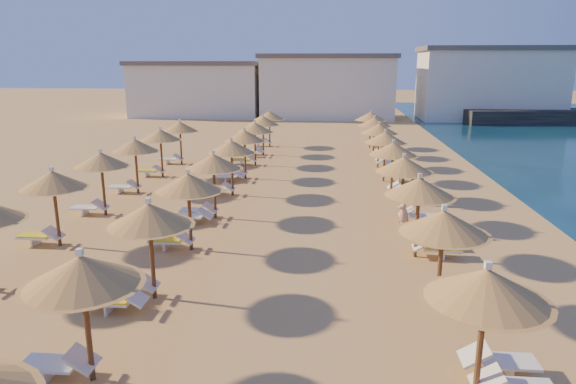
# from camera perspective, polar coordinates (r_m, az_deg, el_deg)

# --- Properties ---
(ground) EXTENTS (220.00, 220.00, 0.00)m
(ground) POSITION_cam_1_polar(r_m,az_deg,el_deg) (17.21, 1.21, -7.53)
(ground) COLOR tan
(ground) RESTS_ON ground
(hotel_blocks) EXTENTS (49.41, 9.40, 8.10)m
(hotel_blocks) POSITION_cam_1_polar(r_m,az_deg,el_deg) (61.42, 6.41, 11.64)
(hotel_blocks) COLOR silver
(hotel_blocks) RESTS_ON ground
(parasol_row_east) EXTENTS (2.44, 40.47, 2.88)m
(parasol_row_east) POSITION_cam_1_polar(r_m,az_deg,el_deg) (20.96, 12.74, 2.85)
(parasol_row_east) COLOR brown
(parasol_row_east) RESTS_ON ground
(parasol_row_west) EXTENTS (2.44, 40.47, 2.88)m
(parasol_row_west) POSITION_cam_1_polar(r_m,az_deg,el_deg) (21.32, -8.27, 3.24)
(parasol_row_west) COLOR brown
(parasol_row_west) RESTS_ON ground
(parasol_row_inland) EXTENTS (2.44, 25.26, 2.88)m
(parasol_row_inland) POSITION_cam_1_polar(r_m,az_deg,el_deg) (22.89, -20.07, 3.27)
(parasol_row_inland) COLOR brown
(parasol_row_inland) RESTS_ON ground
(loungers) EXTENTS (15.48, 39.58, 0.66)m
(loungers) POSITION_cam_1_polar(r_m,az_deg,el_deg) (21.34, -2.09, -2.20)
(loungers) COLOR white
(loungers) RESTS_ON ground
(beachgoer_c) EXTENTS (0.91, 1.13, 1.80)m
(beachgoer_c) POSITION_cam_1_polar(r_m,az_deg,el_deg) (24.18, 14.15, 0.69)
(beachgoer_c) COLOR tan
(beachgoer_c) RESTS_ON ground
(beachgoer_a) EXTENTS (0.47, 0.69, 1.84)m
(beachgoer_a) POSITION_cam_1_polar(r_m,az_deg,el_deg) (19.99, 12.68, -1.98)
(beachgoer_a) COLOR tan
(beachgoer_a) RESTS_ON ground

